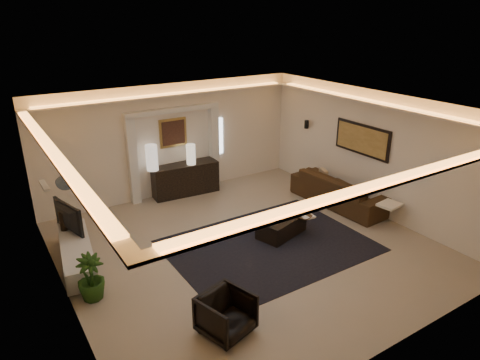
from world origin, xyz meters
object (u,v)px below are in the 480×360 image
console (185,179)px  armchair (226,314)px  sofa (340,190)px  coffee_table (281,226)px

console → armchair: size_ratio=2.40×
console → sofa: size_ratio=0.67×
coffee_table → armchair: bearing=-158.5°
coffee_table → armchair: 3.28m
coffee_table → armchair: armchair is taller
console → armchair: console is taller
sofa → coffee_table: sofa is taller
armchair → console: bearing=54.5°
coffee_table → armchair: size_ratio=1.49×
sofa → armchair: bearing=114.2°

